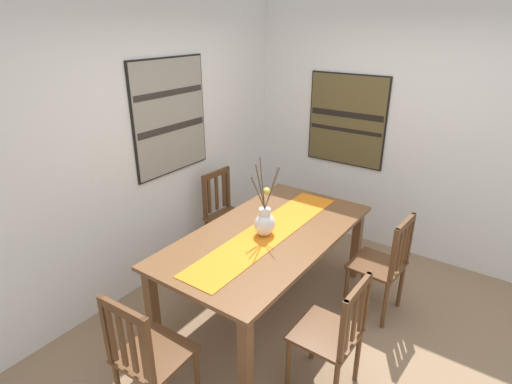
# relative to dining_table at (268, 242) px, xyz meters

# --- Properties ---
(ground_plane) EXTENTS (6.40, 6.40, 0.03)m
(ground_plane) POSITION_rel_dining_table_xyz_m (-0.08, -0.61, -0.69)
(ground_plane) COLOR #8E7051
(wall_back) EXTENTS (6.40, 0.12, 2.70)m
(wall_back) POSITION_rel_dining_table_xyz_m (-0.08, 1.25, 0.68)
(wall_back) COLOR silver
(wall_back) RESTS_ON ground_plane
(wall_side) EXTENTS (0.12, 6.40, 2.70)m
(wall_side) POSITION_rel_dining_table_xyz_m (1.78, -0.61, 0.68)
(wall_side) COLOR silver
(wall_side) RESTS_ON ground_plane
(dining_table) EXTENTS (2.02, 1.06, 0.77)m
(dining_table) POSITION_rel_dining_table_xyz_m (0.00, 0.00, 0.00)
(dining_table) COLOR brown
(dining_table) RESTS_ON ground_plane
(table_runner) EXTENTS (1.86, 0.36, 0.01)m
(table_runner) POSITION_rel_dining_table_xyz_m (-0.00, 0.00, 0.10)
(table_runner) COLOR orange
(table_runner) RESTS_ON dining_table
(centerpiece_vase) EXTENTS (0.24, 0.20, 0.70)m
(centerpiece_vase) POSITION_rel_dining_table_xyz_m (-0.05, 0.00, 0.22)
(centerpiece_vase) COLOR silver
(centerpiece_vase) RESTS_ON dining_table
(chair_0) EXTENTS (0.44, 0.44, 0.95)m
(chair_0) POSITION_rel_dining_table_xyz_m (0.53, -0.85, -0.17)
(chair_0) COLOR brown
(chair_0) RESTS_ON ground_plane
(chair_1) EXTENTS (0.44, 0.44, 0.96)m
(chair_1) POSITION_rel_dining_table_xyz_m (-1.36, -0.00, -0.17)
(chair_1) COLOR brown
(chair_1) RESTS_ON ground_plane
(chair_2) EXTENTS (0.42, 0.42, 0.93)m
(chair_2) POSITION_rel_dining_table_xyz_m (-0.50, -0.87, -0.18)
(chair_2) COLOR brown
(chair_2) RESTS_ON ground_plane
(chair_3) EXTENTS (0.45, 0.45, 0.96)m
(chair_3) POSITION_rel_dining_table_xyz_m (0.51, 0.88, -0.18)
(chair_3) COLOR brown
(chair_3) RESTS_ON ground_plane
(painting_on_back_wall) EXTENTS (0.90, 0.05, 1.08)m
(painting_on_back_wall) POSITION_rel_dining_table_xyz_m (0.10, 1.19, 0.92)
(painting_on_back_wall) COLOR black
(painting_on_side_wall) EXTENTS (0.05, 0.90, 1.01)m
(painting_on_side_wall) POSITION_rel_dining_table_xyz_m (1.71, 0.09, 0.73)
(painting_on_side_wall) COLOR black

